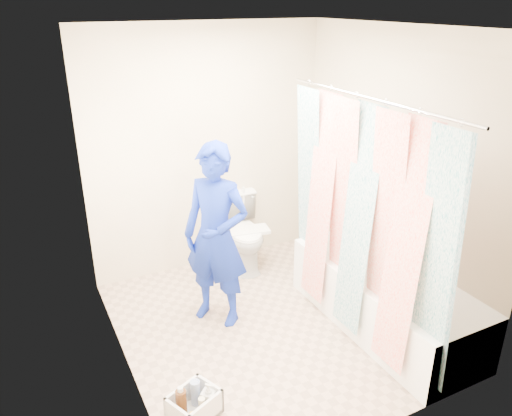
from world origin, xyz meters
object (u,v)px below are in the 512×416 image
bathtub (384,298)px  cleaning_caddy (195,405)px  plumber (216,236)px  toilet (243,232)px

bathtub → cleaning_caddy: (-1.77, -0.23, -0.18)m
bathtub → plumber: size_ratio=1.12×
plumber → cleaning_caddy: (-0.58, -0.96, -0.70)m
cleaning_caddy → bathtub: bearing=-15.7°
bathtub → cleaning_caddy: 1.79m
toilet → cleaning_caddy: bearing=-113.7°
bathtub → cleaning_caddy: bathtub is taller
toilet → bathtub: bearing=-57.5°
toilet → cleaning_caddy: toilet is taller
bathtub → toilet: toilet is taller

